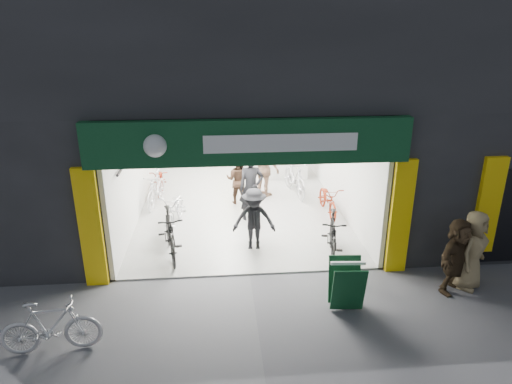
{
  "coord_description": "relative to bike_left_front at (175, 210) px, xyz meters",
  "views": [
    {
      "loc": [
        -0.64,
        -8.74,
        5.25
      ],
      "look_at": [
        0.27,
        1.5,
        1.39
      ],
      "focal_mm": 32.0,
      "sensor_mm": 36.0,
      "label": 1
    }
  ],
  "objects": [
    {
      "name": "customer_a",
      "position": [
        2.07,
        0.3,
        0.44
      ],
      "size": [
        0.76,
        0.56,
        1.91
      ],
      "primitive_type": "imported",
      "rotation": [
        0.0,
        0.0,
        0.16
      ],
      "color": "black",
      "rests_on": "ground"
    },
    {
      "name": "bike_left_midback",
      "position": [
        -0.7,
        2.72,
        -0.09
      ],
      "size": [
        0.62,
        1.62,
        0.84
      ],
      "primitive_type": "imported",
      "rotation": [
        0.0,
        0.0,
        0.04
      ],
      "color": "maroon",
      "rests_on": "ground"
    },
    {
      "name": "pedestrian_near",
      "position": [
        6.31,
        -3.53,
        0.34
      ],
      "size": [
        0.99,
        0.96,
        1.71
      ],
      "primitive_type": "imported",
      "rotation": [
        0.0,
        0.0,
        0.71
      ],
      "color": "#88754F",
      "rests_on": "ground"
    },
    {
      "name": "bike_left_back",
      "position": [
        -0.7,
        1.64,
        0.02
      ],
      "size": [
        0.79,
        1.81,
        1.05
      ],
      "primitive_type": "imported",
      "rotation": [
        0.0,
        0.0,
        -0.17
      ],
      "color": "silver",
      "rests_on": "ground"
    },
    {
      "name": "ground",
      "position": [
        1.8,
        -2.69,
        -0.51
      ],
      "size": [
        60.0,
        60.0,
        0.0
      ],
      "primitive_type": "plane",
      "color": "#56565B",
      "rests_on": "ground"
    },
    {
      "name": "customer_c",
      "position": [
        1.99,
        -1.48,
        0.28
      ],
      "size": [
        1.08,
        0.68,
        1.59
      ],
      "primitive_type": "imported",
      "rotation": [
        0.0,
        0.0,
        -0.09
      ],
      "color": "black",
      "rests_on": "ground"
    },
    {
      "name": "bike_left_midfront",
      "position": [
        0.0,
        -1.63,
        0.07
      ],
      "size": [
        0.89,
        1.99,
        1.16
      ],
      "primitive_type": "imported",
      "rotation": [
        0.0,
        0.0,
        0.19
      ],
      "color": "black",
      "rests_on": "ground"
    },
    {
      "name": "building",
      "position": [
        2.71,
        2.3,
        3.8
      ],
      "size": [
        17.0,
        10.27,
        8.0
      ],
      "color": "#232326",
      "rests_on": "ground"
    },
    {
      "name": "bike_right_front",
      "position": [
        3.77,
        -2.09,
        0.05
      ],
      "size": [
        0.9,
        1.94,
        1.12
      ],
      "primitive_type": "imported",
      "rotation": [
        0.0,
        0.0,
        -0.21
      ],
      "color": "black",
      "rests_on": "ground"
    },
    {
      "name": "sandwich_board",
      "position": [
        3.56,
        -4.04,
        0.02
      ],
      "size": [
        0.67,
        0.69,
        0.97
      ],
      "rotation": [
        0.0,
        0.0,
        -0.08
      ],
      "color": "#0E3B1E",
      "rests_on": "ground"
    },
    {
      "name": "parked_bike",
      "position": [
        -1.69,
        -4.84,
        -0.02
      ],
      "size": [
        1.67,
        0.6,
        0.99
      ],
      "primitive_type": "imported",
      "rotation": [
        0.0,
        0.0,
        1.66
      ],
      "color": "silver",
      "rests_on": "ground"
    },
    {
      "name": "bike_right_mid",
      "position": [
        4.3,
        0.53,
        -0.06
      ],
      "size": [
        0.65,
        1.74,
        0.9
      ],
      "primitive_type": "imported",
      "rotation": [
        0.0,
        0.0,
        0.03
      ],
      "color": "maroon",
      "rests_on": "ground"
    },
    {
      "name": "bike_left_front",
      "position": [
        0.0,
        0.0,
        0.0
      ],
      "size": [
        0.9,
        2.01,
        1.02
      ],
      "primitive_type": "imported",
      "rotation": [
        0.0,
        0.0,
        -0.12
      ],
      "color": "silver",
      "rests_on": "ground"
    },
    {
      "name": "customer_d",
      "position": [
        2.62,
        2.06,
        0.41
      ],
      "size": [
        1.1,
        1.06,
        1.84
      ],
      "primitive_type": "imported",
      "rotation": [
        0.0,
        0.0,
        2.41
      ],
      "color": "#89664F",
      "rests_on": "ground"
    },
    {
      "name": "bike_right_back",
      "position": [
        3.6,
        2.16,
        0.09
      ],
      "size": [
        0.86,
        2.06,
        1.2
      ],
      "primitive_type": "imported",
      "rotation": [
        0.0,
        0.0,
        0.15
      ],
      "color": "#ACACB0",
      "rests_on": "ground"
    },
    {
      "name": "customer_b",
      "position": [
        1.77,
        1.56,
        0.27
      ],
      "size": [
        0.9,
        0.8,
        1.55
      ],
      "primitive_type": "imported",
      "rotation": [
        0.0,
        0.0,
        2.81
      ],
      "color": "#352318",
      "rests_on": "ground"
    },
    {
      "name": "pedestrian_far",
      "position": [
        5.92,
        -3.65,
        0.29
      ],
      "size": [
        1.5,
        1.23,
        1.61
      ],
      "primitive_type": "imported",
      "rotation": [
        0.0,
        0.0,
        0.59
      ],
      "color": "#362818",
      "rests_on": "ground"
    }
  ]
}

